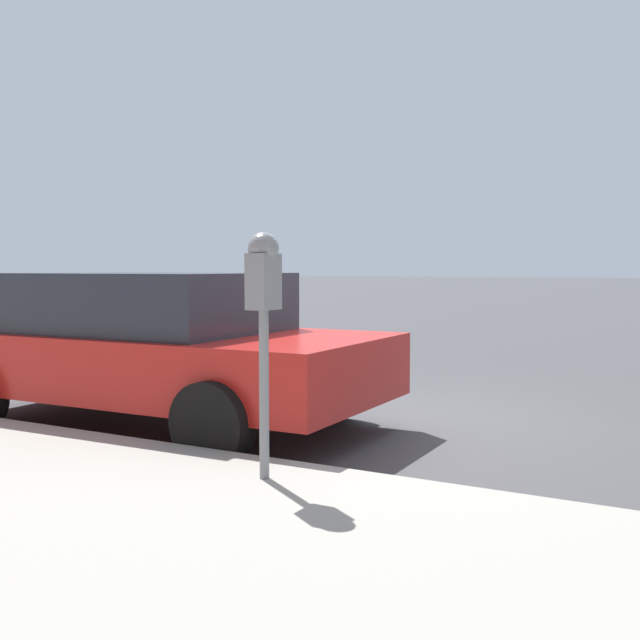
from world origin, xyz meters
TOP-DOWN VIEW (x-y plane):
  - ground_plane at (0.00, 0.00)m, footprint 220.00×220.00m
  - parking_meter at (-2.65, -0.51)m, footprint 0.21×0.19m
  - car_red at (-1.13, 1.69)m, footprint 2.23×4.24m

SIDE VIEW (x-z plane):
  - ground_plane at x=0.00m, z-range 0.00..0.00m
  - car_red at x=-1.13m, z-range 0.04..1.46m
  - parking_meter at x=-2.65m, z-range 0.57..2.07m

